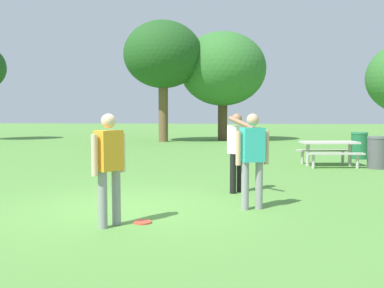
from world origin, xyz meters
name	(u,v)px	position (x,y,z in m)	size (l,w,h in m)	color
ground_plane	(126,208)	(0.00, 0.00, 0.00)	(120.00, 120.00, 0.00)	#568E3D
person_thrower	(109,162)	(0.07, -1.21, 0.94)	(0.39, 0.53, 1.64)	gray
person_catcher	(237,146)	(1.94, 1.65, 0.96)	(0.55, 0.82, 1.64)	black
person_bystander	(252,155)	(2.18, 0.11, 0.94)	(0.57, 0.35, 1.64)	gray
frisbee	(143,222)	(0.50, -0.98, 0.01)	(0.27, 0.27, 0.03)	#E04733
picnic_table_near	(329,148)	(4.84, 6.41, 0.56)	(1.86, 1.61, 0.77)	beige
trash_can_beside_table	(377,152)	(6.14, 5.94, 0.48)	(0.59, 0.59, 0.96)	#515156
trash_can_further_along	(359,145)	(6.41, 8.71, 0.48)	(0.59, 0.59, 0.96)	#1E663D
tree_broad_center	(163,55)	(-2.12, 17.41, 4.95)	(4.50, 4.50, 6.91)	brown
tree_far_right	(223,69)	(1.27, 18.84, 4.27)	(5.16, 5.16, 6.48)	#4C3823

